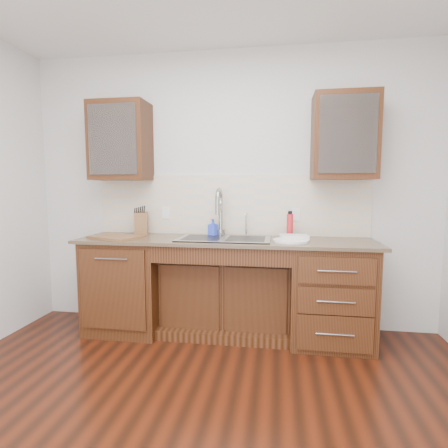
# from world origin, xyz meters

# --- Properties ---
(wall_back) EXTENTS (4.00, 0.10, 2.70)m
(wall_back) POSITION_xyz_m (0.00, 1.80, 1.35)
(wall_back) COLOR silver
(wall_back) RESTS_ON ground
(base_cabinet_left) EXTENTS (0.70, 0.62, 0.88)m
(base_cabinet_left) POSITION_xyz_m (-0.95, 1.44, 0.44)
(base_cabinet_left) COLOR #593014
(base_cabinet_left) RESTS_ON ground
(base_cabinet_center) EXTENTS (1.20, 0.44, 0.70)m
(base_cabinet_center) POSITION_xyz_m (0.00, 1.53, 0.35)
(base_cabinet_center) COLOR #593014
(base_cabinet_center) RESTS_ON ground
(base_cabinet_right) EXTENTS (0.70, 0.62, 0.88)m
(base_cabinet_right) POSITION_xyz_m (0.95, 1.44, 0.44)
(base_cabinet_right) COLOR #593014
(base_cabinet_right) RESTS_ON ground
(countertop) EXTENTS (2.70, 0.65, 0.03)m
(countertop) POSITION_xyz_m (0.00, 1.43, 0.90)
(countertop) COLOR #84705B
(countertop) RESTS_ON base_cabinet_left
(backsplash) EXTENTS (2.70, 0.02, 0.59)m
(backsplash) POSITION_xyz_m (0.00, 1.74, 1.21)
(backsplash) COLOR beige
(backsplash) RESTS_ON wall_back
(sink) EXTENTS (0.84, 0.46, 0.19)m
(sink) POSITION_xyz_m (0.00, 1.41, 0.83)
(sink) COLOR #9E9EA5
(sink) RESTS_ON countertop
(faucet) EXTENTS (0.04, 0.04, 0.40)m
(faucet) POSITION_xyz_m (-0.07, 1.64, 1.11)
(faucet) COLOR #999993
(faucet) RESTS_ON countertop
(filter_tap) EXTENTS (0.02, 0.02, 0.24)m
(filter_tap) POSITION_xyz_m (0.18, 1.65, 1.03)
(filter_tap) COLOR #999993
(filter_tap) RESTS_ON countertop
(upper_cabinet_left) EXTENTS (0.55, 0.34, 0.75)m
(upper_cabinet_left) POSITION_xyz_m (-1.05, 1.58, 1.83)
(upper_cabinet_left) COLOR #593014
(upper_cabinet_left) RESTS_ON wall_back
(upper_cabinet_right) EXTENTS (0.55, 0.34, 0.75)m
(upper_cabinet_right) POSITION_xyz_m (1.05, 1.58, 1.83)
(upper_cabinet_right) COLOR #593014
(upper_cabinet_right) RESTS_ON wall_back
(outlet_left) EXTENTS (0.08, 0.01, 0.12)m
(outlet_left) POSITION_xyz_m (-0.65, 1.73, 1.12)
(outlet_left) COLOR white
(outlet_left) RESTS_ON backsplash
(outlet_right) EXTENTS (0.08, 0.01, 0.12)m
(outlet_right) POSITION_xyz_m (0.65, 1.73, 1.12)
(outlet_right) COLOR white
(outlet_right) RESTS_ON backsplash
(soap_bottle) EXTENTS (0.10, 0.10, 0.17)m
(soap_bottle) POSITION_xyz_m (-0.14, 1.60, 0.99)
(soap_bottle) COLOR blue
(soap_bottle) RESTS_ON countertop
(water_bottle) EXTENTS (0.06, 0.06, 0.22)m
(water_bottle) POSITION_xyz_m (0.59, 1.59, 1.02)
(water_bottle) COLOR red
(water_bottle) RESTS_ON countertop
(plate) EXTENTS (0.32, 0.32, 0.02)m
(plate) POSITION_xyz_m (0.59, 1.36, 0.92)
(plate) COLOR white
(plate) RESTS_ON countertop
(dish_towel) EXTENTS (0.25, 0.20, 0.04)m
(dish_towel) POSITION_xyz_m (0.63, 1.41, 0.94)
(dish_towel) COLOR white
(dish_towel) RESTS_ON plate
(knife_block) EXTENTS (0.18, 0.23, 0.22)m
(knife_block) POSITION_xyz_m (-0.87, 1.60, 1.02)
(knife_block) COLOR brown
(knife_block) RESTS_ON countertop
(cutting_board) EXTENTS (0.53, 0.45, 0.02)m
(cutting_board) POSITION_xyz_m (-1.01, 1.33, 0.92)
(cutting_board) COLOR brown
(cutting_board) RESTS_ON countertop
(cup_left_a) EXTENTS (0.12, 0.12, 0.09)m
(cup_left_a) POSITION_xyz_m (-1.14, 1.58, 1.77)
(cup_left_a) COLOR silver
(cup_left_a) RESTS_ON upper_cabinet_left
(cup_left_b) EXTENTS (0.12, 0.12, 0.09)m
(cup_left_b) POSITION_xyz_m (-0.99, 1.58, 1.77)
(cup_left_b) COLOR white
(cup_left_b) RESTS_ON upper_cabinet_left
(cup_right_a) EXTENTS (0.16, 0.16, 0.10)m
(cup_right_a) POSITION_xyz_m (0.92, 1.58, 1.77)
(cup_right_a) COLOR silver
(cup_right_a) RESTS_ON upper_cabinet_right
(cup_right_b) EXTENTS (0.10, 0.10, 0.08)m
(cup_right_b) POSITION_xyz_m (1.21, 1.58, 1.77)
(cup_right_b) COLOR white
(cup_right_b) RESTS_ON upper_cabinet_right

